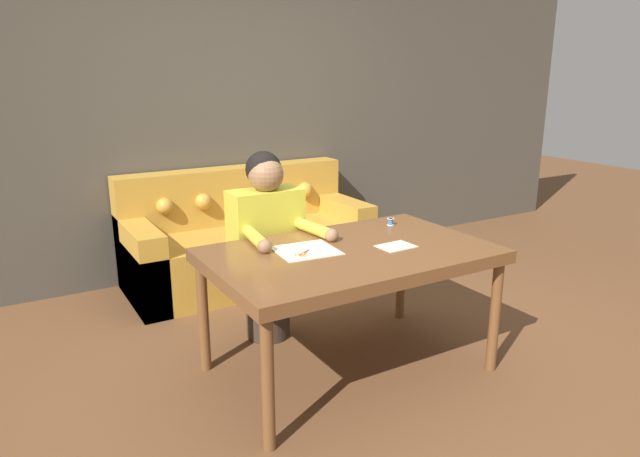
# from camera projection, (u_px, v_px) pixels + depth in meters

# --- Properties ---
(ground_plane) EXTENTS (16.00, 16.00, 0.00)m
(ground_plane) POSITION_uv_depth(u_px,v_px,m) (360.00, 361.00, 3.41)
(ground_plane) COLOR brown
(wall_back) EXTENTS (8.00, 0.06, 2.60)m
(wall_back) POSITION_uv_depth(u_px,v_px,m) (225.00, 117.00, 4.75)
(wall_back) COLOR #474238
(wall_back) RESTS_ON ground_plane
(dining_table) EXTENTS (1.54, 0.97, 0.73)m
(dining_table) POSITION_uv_depth(u_px,v_px,m) (350.00, 261.00, 3.14)
(dining_table) COLOR brown
(dining_table) RESTS_ON ground_plane
(couch) EXTENTS (1.94, 0.83, 0.90)m
(couch) POSITION_uv_depth(u_px,v_px,m) (247.00, 242.00, 4.66)
(couch) COLOR #B7842D
(couch) RESTS_ON ground_plane
(person) EXTENTS (0.50, 0.62, 1.21)m
(person) POSITION_uv_depth(u_px,v_px,m) (267.00, 244.00, 3.56)
(person) COLOR #33281E
(person) RESTS_ON ground_plane
(pattern_paper_main) EXTENTS (0.35, 0.33, 0.00)m
(pattern_paper_main) POSITION_uv_depth(u_px,v_px,m) (306.00, 250.00, 3.10)
(pattern_paper_main) COLOR beige
(pattern_paper_main) RESTS_ON dining_table
(pattern_paper_offcut) EXTENTS (0.21, 0.16, 0.00)m
(pattern_paper_offcut) POSITION_uv_depth(u_px,v_px,m) (396.00, 246.00, 3.18)
(pattern_paper_offcut) COLOR beige
(pattern_paper_offcut) RESTS_ON dining_table
(scissors) EXTENTS (0.21, 0.17, 0.01)m
(scissors) POSITION_uv_depth(u_px,v_px,m) (305.00, 253.00, 3.06)
(scissors) COLOR silver
(scissors) RESTS_ON dining_table
(thread_spool) EXTENTS (0.04, 0.04, 0.05)m
(thread_spool) POSITION_uv_depth(u_px,v_px,m) (391.00, 222.00, 3.61)
(thread_spool) COLOR #3366B2
(thread_spool) RESTS_ON dining_table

